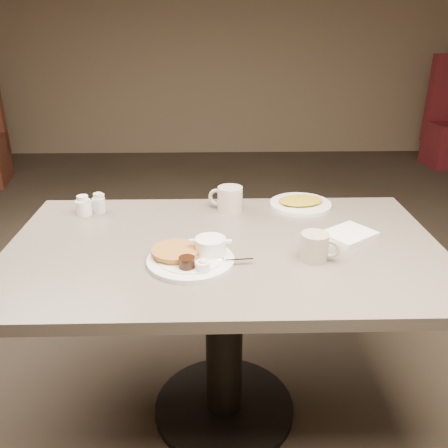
{
  "coord_description": "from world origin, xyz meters",
  "views": [
    {
      "loc": [
        -0.04,
        -1.48,
        1.48
      ],
      "look_at": [
        0.0,
        0.02,
        0.82
      ],
      "focal_mm": 38.24,
      "sensor_mm": 36.0,
      "label": 1
    }
  ],
  "objects_px": {
    "coffee_mug_near": "(315,246)",
    "coffee_mug_far": "(229,199)",
    "main_plate": "(192,255)",
    "hash_plate": "(301,203)",
    "creamer_right": "(83,206)",
    "creamer_left": "(99,204)",
    "diner_table": "(224,287)"
  },
  "relations": [
    {
      "from": "main_plate",
      "to": "creamer_right",
      "type": "relative_size",
      "value": 4.34
    },
    {
      "from": "main_plate",
      "to": "hash_plate",
      "type": "height_order",
      "value": "main_plate"
    },
    {
      "from": "main_plate",
      "to": "coffee_mug_near",
      "type": "height_order",
      "value": "coffee_mug_near"
    },
    {
      "from": "main_plate",
      "to": "coffee_mug_near",
      "type": "bearing_deg",
      "value": 0.73
    },
    {
      "from": "coffee_mug_far",
      "to": "creamer_right",
      "type": "relative_size",
      "value": 1.93
    },
    {
      "from": "main_plate",
      "to": "coffee_mug_far",
      "type": "distance_m",
      "value": 0.45
    },
    {
      "from": "creamer_left",
      "to": "diner_table",
      "type": "bearing_deg",
      "value": -32.24
    },
    {
      "from": "coffee_mug_near",
      "to": "creamer_left",
      "type": "bearing_deg",
      "value": 151.6
    },
    {
      "from": "creamer_left",
      "to": "hash_plate",
      "type": "height_order",
      "value": "creamer_left"
    },
    {
      "from": "coffee_mug_far",
      "to": "creamer_right",
      "type": "height_order",
      "value": "coffee_mug_far"
    },
    {
      "from": "diner_table",
      "to": "main_plate",
      "type": "xyz_separation_m",
      "value": [
        -0.1,
        -0.12,
        0.19
      ]
    },
    {
      "from": "coffee_mug_near",
      "to": "creamer_right",
      "type": "bearing_deg",
      "value": 154.57
    },
    {
      "from": "coffee_mug_near",
      "to": "main_plate",
      "type": "bearing_deg",
      "value": -179.27
    },
    {
      "from": "main_plate",
      "to": "creamer_left",
      "type": "relative_size",
      "value": 4.34
    },
    {
      "from": "main_plate",
      "to": "creamer_right",
      "type": "bearing_deg",
      "value": 137.72
    },
    {
      "from": "main_plate",
      "to": "coffee_mug_far",
      "type": "relative_size",
      "value": 2.25
    },
    {
      "from": "hash_plate",
      "to": "coffee_mug_far",
      "type": "bearing_deg",
      "value": -172.08
    },
    {
      "from": "diner_table",
      "to": "main_plate",
      "type": "bearing_deg",
      "value": -131.62
    },
    {
      "from": "creamer_right",
      "to": "coffee_mug_far",
      "type": "bearing_deg",
      "value": 2.87
    },
    {
      "from": "main_plate",
      "to": "hash_plate",
      "type": "xyz_separation_m",
      "value": [
        0.43,
        0.48,
        -0.01
      ]
    },
    {
      "from": "creamer_right",
      "to": "diner_table",
      "type": "bearing_deg",
      "value": -27.56
    },
    {
      "from": "coffee_mug_far",
      "to": "hash_plate",
      "type": "distance_m",
      "value": 0.3
    },
    {
      "from": "hash_plate",
      "to": "main_plate",
      "type": "bearing_deg",
      "value": -132.2
    },
    {
      "from": "coffee_mug_near",
      "to": "creamer_left",
      "type": "height_order",
      "value": "coffee_mug_near"
    },
    {
      "from": "coffee_mug_near",
      "to": "coffee_mug_far",
      "type": "height_order",
      "value": "coffee_mug_far"
    },
    {
      "from": "hash_plate",
      "to": "coffee_mug_near",
      "type": "bearing_deg",
      "value": -94.3
    },
    {
      "from": "coffee_mug_near",
      "to": "hash_plate",
      "type": "relative_size",
      "value": 0.47
    },
    {
      "from": "diner_table",
      "to": "creamer_right",
      "type": "relative_size",
      "value": 18.75
    },
    {
      "from": "diner_table",
      "to": "coffee_mug_far",
      "type": "height_order",
      "value": "coffee_mug_far"
    },
    {
      "from": "creamer_left",
      "to": "creamer_right",
      "type": "relative_size",
      "value": 1.0
    },
    {
      "from": "main_plate",
      "to": "hash_plate",
      "type": "distance_m",
      "value": 0.64
    },
    {
      "from": "diner_table",
      "to": "main_plate",
      "type": "height_order",
      "value": "main_plate"
    }
  ]
}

